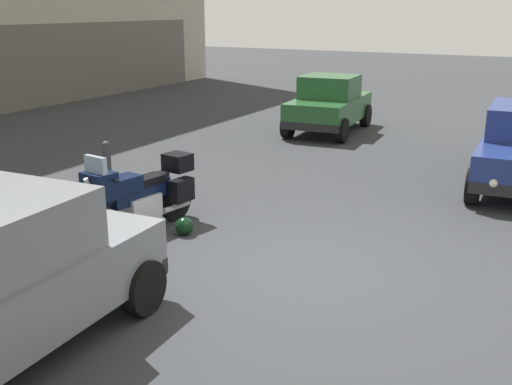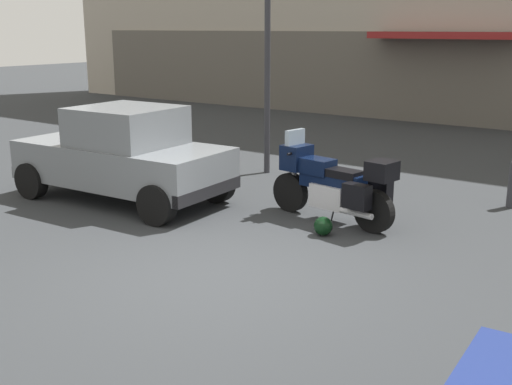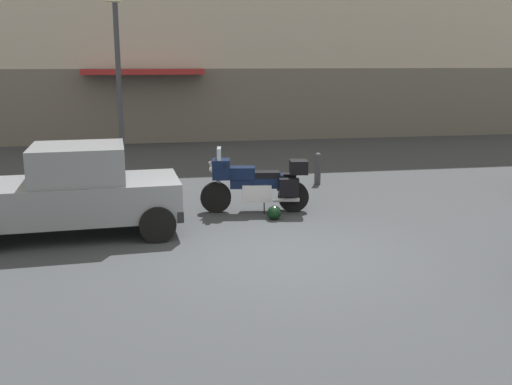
{
  "view_description": "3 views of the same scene",
  "coord_description": "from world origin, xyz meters",
  "px_view_note": "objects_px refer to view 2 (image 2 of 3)",
  "views": [
    {
      "loc": [
        -7.01,
        -3.08,
        3.37
      ],
      "look_at": [
        -0.11,
        0.68,
        1.0
      ],
      "focal_mm": 43.42,
      "sensor_mm": 36.0,
      "label": 1
    },
    {
      "loc": [
        4.64,
        -5.52,
        2.93
      ],
      "look_at": [
        0.19,
        0.63,
        0.95
      ],
      "focal_mm": 44.47,
      "sensor_mm": 36.0,
      "label": 2
    },
    {
      "loc": [
        -2.09,
        -8.79,
        3.1
      ],
      "look_at": [
        -0.29,
        0.98,
        0.84
      ],
      "focal_mm": 40.78,
      "sensor_mm": 36.0,
      "label": 3
    }
  ],
  "objects_px": {
    "helmet": "(323,226)",
    "streetlamp_curbside": "(263,35)",
    "motorcycle": "(333,183)",
    "car_hatchback_near": "(123,155)"
  },
  "relations": [
    {
      "from": "car_hatchback_near",
      "to": "streetlamp_curbside",
      "type": "distance_m",
      "value": 3.75
    },
    {
      "from": "streetlamp_curbside",
      "to": "helmet",
      "type": "bearing_deg",
      "value": -42.33
    },
    {
      "from": "helmet",
      "to": "car_hatchback_near",
      "type": "distance_m",
      "value": 3.84
    },
    {
      "from": "motorcycle",
      "to": "car_hatchback_near",
      "type": "xyz_separation_m",
      "value": [
        -3.54,
        -1.01,
        0.19
      ]
    },
    {
      "from": "helmet",
      "to": "streetlamp_curbside",
      "type": "height_order",
      "value": "streetlamp_curbside"
    },
    {
      "from": "motorcycle",
      "to": "car_hatchback_near",
      "type": "bearing_deg",
      "value": 24.19
    },
    {
      "from": "helmet",
      "to": "car_hatchback_near",
      "type": "relative_size",
      "value": 0.07
    },
    {
      "from": "car_hatchback_near",
      "to": "streetlamp_curbside",
      "type": "bearing_deg",
      "value": -106.69
    },
    {
      "from": "car_hatchback_near",
      "to": "streetlamp_curbside",
      "type": "relative_size",
      "value": 0.87
    },
    {
      "from": "helmet",
      "to": "streetlamp_curbside",
      "type": "relative_size",
      "value": 0.06
    }
  ]
}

